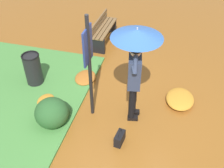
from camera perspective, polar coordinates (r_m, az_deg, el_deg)
name	(u,v)px	position (r m, az deg, el deg)	size (l,w,h in m)	color
ground_plane	(123,120)	(5.91, 2.39, -7.51)	(18.00, 18.00, 0.00)	brown
person_with_umbrella	(136,53)	(5.08, 4.94, 6.35)	(0.96, 0.96, 2.04)	black
info_sign_post	(89,57)	(5.16, -4.84, 5.49)	(0.44, 0.07, 2.30)	black
handbag	(120,138)	(5.42, 1.59, -11.11)	(0.32, 0.18, 0.37)	black
park_bench	(104,30)	(8.27, -1.77, 11.16)	(1.40, 0.41, 0.75)	black
trash_bin	(33,70)	(6.82, -16.00, 2.89)	(0.42, 0.42, 0.83)	black
shrub_cluster	(54,112)	(5.78, -11.97, -5.76)	(0.76, 0.69, 0.62)	#285628
leaf_pile_near_person	(85,77)	(6.92, -5.52, 1.35)	(0.63, 0.50, 0.14)	#A86023
leaf_pile_by_bench	(180,99)	(6.44, 13.87, -3.01)	(0.78, 0.62, 0.17)	#C68428
leaf_pile_far_path	(46,101)	(6.44, -13.51, -3.34)	(0.47, 0.37, 0.10)	#C68428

